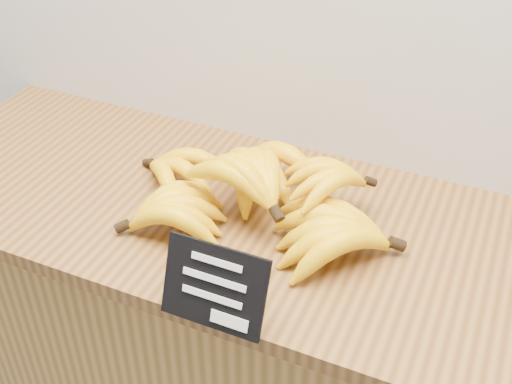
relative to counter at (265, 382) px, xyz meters
name	(u,v)px	position (x,y,z in m)	size (l,w,h in m)	color
counter	(265,382)	(0.00, 0.00, 0.00)	(1.31, 0.50, 0.90)	#A97D36
counter_top	(267,223)	(0.00, 0.00, 0.47)	(1.50, 0.54, 0.03)	brown
chalkboard_sign	(214,287)	(0.02, -0.26, 0.54)	(0.16, 0.01, 0.13)	black
banana_pile	(257,194)	(-0.02, 0.00, 0.53)	(0.53, 0.37, 0.13)	yellow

